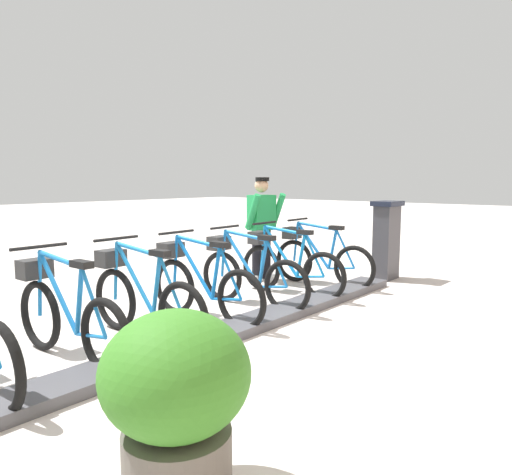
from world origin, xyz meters
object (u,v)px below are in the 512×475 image
Objects in this scene: bike_docked_2 at (248,273)px; bike_docked_5 at (65,314)px; bike_docked_0 at (319,258)px; bike_docked_1 at (287,265)px; worker_near_rack at (262,225)px; bike_docked_4 at (142,297)px; bike_docked_3 at (201,284)px; planter_bush at (176,394)px; payment_kiosk at (386,239)px.

bike_docked_2 is 1.00× the size of bike_docked_5.
bike_docked_0 is 1.00× the size of bike_docked_5.
bike_docked_5 is at bearing 90.00° from bike_docked_1.
bike_docked_4 is at bearing 106.83° from worker_near_rack.
bike_docked_1 and bike_docked_3 have the same top height.
bike_docked_1 is 1.15m from worker_near_rack.
bike_docked_5 is at bearing 103.35° from worker_near_rack.
bike_docked_0 is 1.77× the size of planter_bush.
bike_docked_5 is (0.00, 3.27, 0.00)m from bike_docked_1.
planter_bush is at bearing 148.00° from bike_docked_4.
bike_docked_5 is (0.57, 5.20, -0.24)m from payment_kiosk.
planter_bush is at bearing 125.38° from worker_near_rack.
bike_docked_5 is (0.00, 0.82, 0.00)m from bike_docked_4.
bike_docked_5 is at bearing -14.06° from planter_bush.
payment_kiosk is 0.74× the size of bike_docked_5.
bike_docked_2 reaches higher than planter_bush.
bike_docked_3 is at bearing -44.97° from planter_bush.
bike_docked_3 is 1.63m from bike_docked_5.
bike_docked_2 is at bearing 90.00° from bike_docked_1.
bike_docked_2 is 1.00× the size of bike_docked_4.
payment_kiosk is 1.32× the size of planter_bush.
bike_docked_1 and bike_docked_4 have the same top height.
planter_bush is at bearing 126.06° from bike_docked_2.
bike_docked_3 is 0.82m from bike_docked_4.
worker_near_rack reaches higher than bike_docked_2.
planter_bush is at bearing 165.94° from bike_docked_5.
bike_docked_3 is 1.00× the size of bike_docked_5.
payment_kiosk is 1.27m from bike_docked_0.
payment_kiosk is at bearing -117.19° from bike_docked_0.
payment_kiosk is at bearing -106.50° from bike_docked_1.
bike_docked_2 is at bearing -90.00° from bike_docked_3.
bike_docked_3 is at bearing 90.00° from bike_docked_1.
worker_near_rack reaches higher than planter_bush.
payment_kiosk is 0.74× the size of bike_docked_2.
bike_docked_2 is at bearing -90.00° from bike_docked_4.
payment_kiosk is at bearing -74.33° from planter_bush.
payment_kiosk reaches higher than bike_docked_0.
planter_bush is (-2.18, 2.18, 0.11)m from bike_docked_3.
payment_kiosk is 2.82m from bike_docked_2.
payment_kiosk is at bearing -96.28° from bike_docked_5.
bike_docked_0 is at bearing -90.00° from bike_docked_4.
worker_near_rack is at bearing -54.62° from planter_bush.
payment_kiosk is 2.03m from bike_docked_1.
bike_docked_3 is at bearing -90.00° from bike_docked_4.
bike_docked_0 is at bearing -90.00° from bike_docked_3.
bike_docked_0 is 1.04× the size of worker_near_rack.
bike_docked_3 is (0.00, 1.63, 0.00)m from bike_docked_1.
bike_docked_1 reaches higher than planter_bush.
bike_docked_1 is 4.40m from planter_bush.
bike_docked_2 is 1.00× the size of bike_docked_3.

